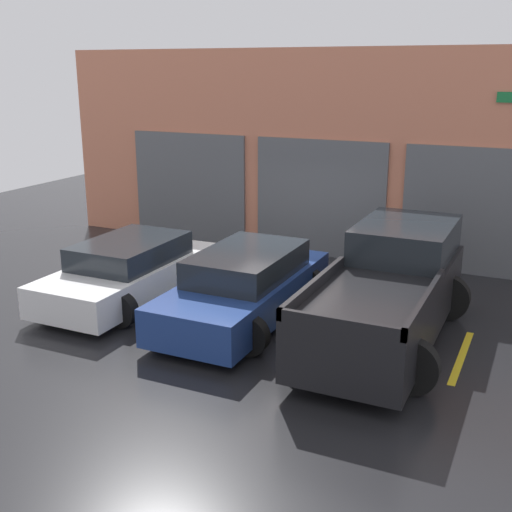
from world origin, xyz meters
TOP-DOWN VIEW (x-y plane):
  - ground_plane at (0.00, 0.00)m, footprint 28.00×28.00m
  - shophouse_building at (-0.01, 3.28)m, footprint 15.07×0.68m
  - pickup_truck at (2.65, -1.41)m, footprint 2.44×5.14m
  - sedan_white at (-2.65, -1.65)m, footprint 2.20×4.24m
  - sedan_side at (0.00, -1.65)m, footprint 2.21×4.50m
  - parking_stripe_far_left at (-3.97, -1.68)m, footprint 0.12×2.20m
  - parking_stripe_left at (-1.32, -1.68)m, footprint 0.12×2.20m
  - parking_stripe_centre at (1.32, -1.68)m, footprint 0.12×2.20m
  - parking_stripe_right at (3.97, -1.68)m, footprint 0.12×2.20m

SIDE VIEW (x-z plane):
  - ground_plane at x=0.00m, z-range 0.00..0.00m
  - parking_stripe_far_left at x=-3.97m, z-range 0.00..0.01m
  - parking_stripe_left at x=-1.32m, z-range 0.00..0.01m
  - parking_stripe_centre at x=1.32m, z-range 0.00..0.01m
  - parking_stripe_right at x=3.97m, z-range 0.00..0.01m
  - sedan_white at x=-2.65m, z-range -0.03..1.19m
  - sedan_side at x=0.00m, z-range -0.03..1.28m
  - pickup_truck at x=2.65m, z-range -0.05..1.78m
  - shophouse_building at x=-0.01m, z-range -0.05..4.98m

